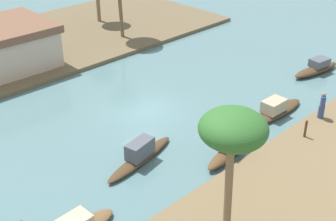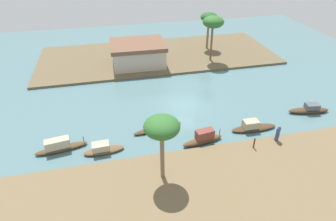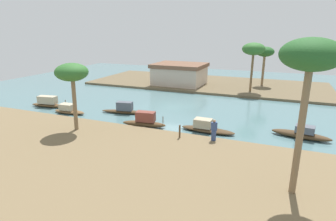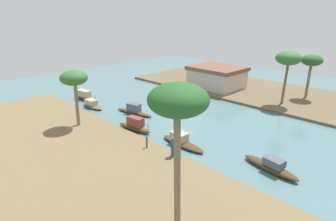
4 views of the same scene
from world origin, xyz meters
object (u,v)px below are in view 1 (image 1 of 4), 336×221
Objects in this scene: sampan_open_hull at (140,154)px; mooring_post at (306,129)px; person_on_near_bank at (322,107)px; sampan_foreground at (317,68)px; sampan_with_tall_canopy at (276,110)px; sampan_upstream_small at (230,147)px; palm_tree_left_near at (233,131)px.

sampan_open_hull is 5.04× the size of mooring_post.
person_on_near_bank is (10.57, -4.50, 0.60)m from sampan_open_hull.
mooring_post is (7.96, -5.00, 0.38)m from sampan_open_hull.
mooring_post reaches higher than sampan_foreground.
sampan_open_hull reaches higher than sampan_foreground.
sampan_with_tall_canopy is 2.83× the size of person_on_near_bank.
sampan_open_hull is 1.10× the size of sampan_with_tall_canopy.
mooring_post is (-2.61, -0.50, -0.21)m from person_on_near_bank.
person_on_near_bank reaches higher than sampan_open_hull.
person_on_near_bank is (-6.39, -3.90, 0.65)m from sampan_foreground.
sampan_upstream_small is 0.74× the size of palm_tree_left_near.
palm_tree_left_near is (-11.44, -2.01, 4.07)m from person_on_near_bank.
sampan_with_tall_canopy is 4.57× the size of mooring_post.
palm_tree_left_near reaches higher than person_on_near_bank.
sampan_open_hull is 16.97m from sampan_foreground.
sampan_upstream_small is at bearing -47.09° from person_on_near_bank.
person_on_near_bank reaches higher than mooring_post.
sampan_upstream_small is 2.50× the size of person_on_near_bank.
palm_tree_left_near reaches higher than sampan_open_hull.
palm_tree_left_near is at bearing -155.39° from sampan_with_tall_canopy.
mooring_post is 0.18× the size of palm_tree_left_near.
mooring_post is at bearing -145.11° from sampan_foreground.
sampan_foreground is 0.82× the size of palm_tree_left_near.
sampan_with_tall_canopy is 3.22m from mooring_post.
sampan_with_tall_canopy is 0.84× the size of palm_tree_left_near.
palm_tree_left_near reaches higher than sampan_foreground.
sampan_with_tall_canopy is at bearing 63.98° from mooring_post.
sampan_with_tall_canopy is at bearing -97.14° from person_on_near_bank.
mooring_post is at bearing -23.53° from person_on_near_bank.
sampan_with_tall_canopy is at bearing -23.64° from sampan_open_hull.
person_on_near_bank is 1.61× the size of mooring_post.
person_on_near_bank is 2.67m from mooring_post.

